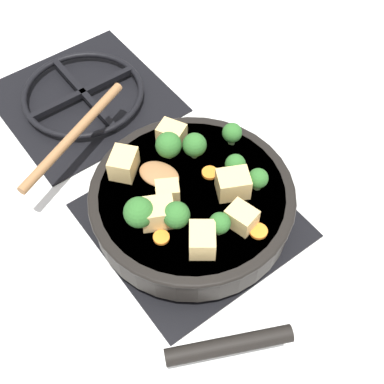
% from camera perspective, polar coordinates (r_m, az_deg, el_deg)
% --- Properties ---
extents(ground_plane, '(2.40, 2.40, 0.00)m').
position_cam_1_polar(ground_plane, '(0.90, 0.00, -3.11)').
color(ground_plane, silver).
extents(front_burner_grate, '(0.31, 0.31, 0.03)m').
position_cam_1_polar(front_burner_grate, '(0.89, 0.00, -2.69)').
color(front_burner_grate, black).
rests_on(front_burner_grate, ground_plane).
extents(rear_burner_grate, '(0.31, 0.31, 0.03)m').
position_cam_1_polar(rear_burner_grate, '(1.10, -11.50, 10.02)').
color(rear_burner_grate, black).
rests_on(rear_burner_grate, ground_plane).
extents(skillet_pan, '(0.35, 0.43, 0.06)m').
position_cam_1_polar(skillet_pan, '(0.85, 0.03, -1.11)').
color(skillet_pan, black).
rests_on(skillet_pan, front_burner_grate).
extents(wooden_spoon, '(0.25, 0.26, 0.02)m').
position_cam_1_polar(wooden_spoon, '(0.89, -9.10, 4.44)').
color(wooden_spoon, olive).
rests_on(wooden_spoon, skillet_pan).
extents(tofu_cube_center_large, '(0.06, 0.06, 0.04)m').
position_cam_1_polar(tofu_cube_center_large, '(0.85, -7.31, 3.02)').
color(tofu_cube_center_large, '#DBB770').
rests_on(tofu_cube_center_large, skillet_pan).
extents(tofu_cube_near_handle, '(0.04, 0.05, 0.03)m').
position_cam_1_polar(tofu_cube_near_handle, '(0.79, 5.30, -2.75)').
color(tofu_cube_near_handle, '#DBB770').
rests_on(tofu_cube_near_handle, skillet_pan).
extents(tofu_cube_east_chunk, '(0.05, 0.04, 0.03)m').
position_cam_1_polar(tofu_cube_east_chunk, '(0.82, -2.63, 0.08)').
color(tofu_cube_east_chunk, '#DBB770').
rests_on(tofu_cube_east_chunk, skillet_pan).
extents(tofu_cube_west_chunk, '(0.06, 0.06, 0.04)m').
position_cam_1_polar(tofu_cube_west_chunk, '(0.79, -3.69, -2.25)').
color(tofu_cube_west_chunk, '#DBB770').
rests_on(tofu_cube_west_chunk, skillet_pan).
extents(tofu_cube_back_piece, '(0.05, 0.05, 0.03)m').
position_cam_1_polar(tofu_cube_back_piece, '(0.89, -2.19, 6.20)').
color(tofu_cube_back_piece, '#DBB770').
rests_on(tofu_cube_back_piece, skillet_pan).
extents(tofu_cube_front_piece, '(0.06, 0.06, 0.04)m').
position_cam_1_polar(tofu_cube_front_piece, '(0.77, 1.11, -5.13)').
color(tofu_cube_front_piece, '#DBB770').
rests_on(tofu_cube_front_piece, skillet_pan).
extents(tofu_cube_mid_small, '(0.06, 0.06, 0.04)m').
position_cam_1_polar(tofu_cube_mid_small, '(0.82, 4.40, 0.86)').
color(tofu_cube_mid_small, '#DBB770').
rests_on(tofu_cube_mid_small, skillet_pan).
extents(broccoli_floret_near_spoon, '(0.04, 0.04, 0.05)m').
position_cam_1_polar(broccoli_floret_near_spoon, '(0.86, 0.27, 5.02)').
color(broccoli_floret_near_spoon, '#709956').
rests_on(broccoli_floret_near_spoon, skillet_pan).
extents(broccoli_floret_center_top, '(0.03, 0.03, 0.04)m').
position_cam_1_polar(broccoli_floret_center_top, '(0.84, 4.65, 2.93)').
color(broccoli_floret_center_top, '#709956').
rests_on(broccoli_floret_center_top, skillet_pan).
extents(broccoli_floret_east_rim, '(0.05, 0.05, 0.05)m').
position_cam_1_polar(broccoli_floret_east_rim, '(0.78, -5.85, -1.96)').
color(broccoli_floret_east_rim, '#709956').
rests_on(broccoli_floret_east_rim, skillet_pan).
extents(broccoli_floret_west_rim, '(0.03, 0.03, 0.04)m').
position_cam_1_polar(broccoli_floret_west_rim, '(0.78, 2.98, -3.37)').
color(broccoli_floret_west_rim, '#709956').
rests_on(broccoli_floret_west_rim, skillet_pan).
extents(broccoli_floret_north_edge, '(0.04, 0.04, 0.05)m').
position_cam_1_polar(broccoli_floret_north_edge, '(0.86, -2.52, 5.01)').
color(broccoli_floret_north_edge, '#709956').
rests_on(broccoli_floret_north_edge, skillet_pan).
extents(broccoli_floret_south_cluster, '(0.03, 0.03, 0.04)m').
position_cam_1_polar(broccoli_floret_south_cluster, '(0.88, 4.30, 6.29)').
color(broccoli_floret_south_cluster, '#709956').
rests_on(broccoli_floret_south_cluster, skillet_pan).
extents(broccoli_floret_mid_floret, '(0.04, 0.04, 0.05)m').
position_cam_1_polar(broccoli_floret_mid_floret, '(0.78, -1.68, -2.49)').
color(broccoli_floret_mid_floret, '#709956').
rests_on(broccoli_floret_mid_floret, skillet_pan).
extents(broccoli_floret_small_inner, '(0.03, 0.03, 0.04)m').
position_cam_1_polar(broccoli_floret_small_inner, '(0.83, 7.06, 1.42)').
color(broccoli_floret_small_inner, '#709956').
rests_on(broccoli_floret_small_inner, skillet_pan).
extents(carrot_slice_orange_thin, '(0.03, 0.03, 0.01)m').
position_cam_1_polar(carrot_slice_orange_thin, '(0.86, 1.91, 2.07)').
color(carrot_slice_orange_thin, orange).
rests_on(carrot_slice_orange_thin, skillet_pan).
extents(carrot_slice_near_center, '(0.02, 0.02, 0.01)m').
position_cam_1_polar(carrot_slice_near_center, '(0.79, -3.29, -4.86)').
color(carrot_slice_near_center, orange).
rests_on(carrot_slice_near_center, skillet_pan).
extents(carrot_slice_edge_slice, '(0.03, 0.03, 0.01)m').
position_cam_1_polar(carrot_slice_edge_slice, '(0.80, 7.11, -4.17)').
color(carrot_slice_edge_slice, orange).
rests_on(carrot_slice_edge_slice, skillet_pan).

